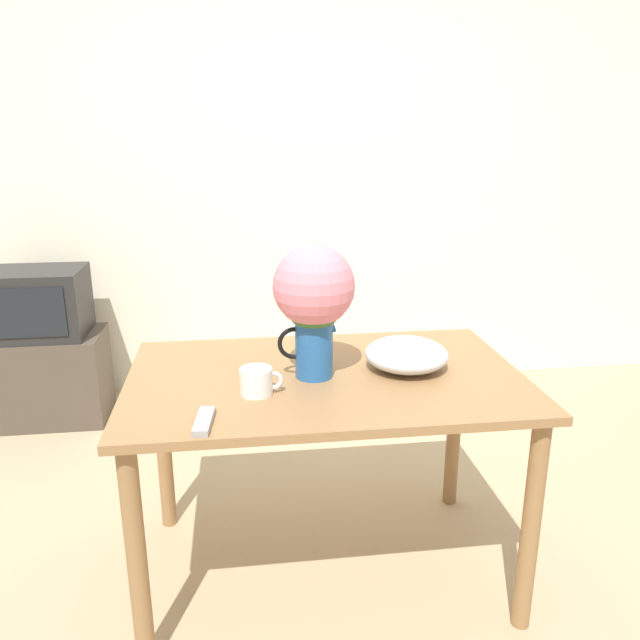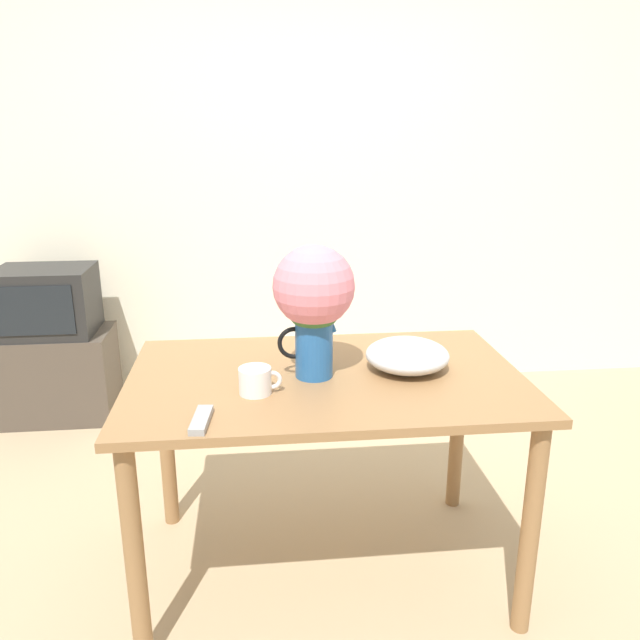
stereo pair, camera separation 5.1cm
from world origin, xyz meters
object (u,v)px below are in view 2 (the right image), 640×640
Objects in this scene: flower_vase at (314,297)px; coffee_mug at (256,381)px; white_bowl at (407,355)px; tv_set at (46,301)px.

coffee_mug is at bearing -147.57° from flower_vase.
white_bowl is 2.23m from tv_set.
white_bowl is 0.57× the size of tv_set.
tv_set is (-1.34, 1.48, -0.38)m from flower_vase.
flower_vase is 0.89× the size of tv_set.
coffee_mug is 0.47× the size of white_bowl.
coffee_mug is 0.27× the size of tv_set.
tv_set is (-1.15, 1.61, -0.15)m from coffee_mug.
flower_vase is 2.04m from tv_set.
flower_vase reaches higher than tv_set.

